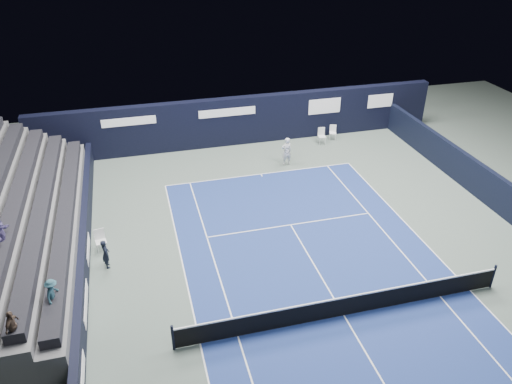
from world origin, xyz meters
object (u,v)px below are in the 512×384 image
at_px(tennis_player, 287,151).
at_px(folding_chair_back_b, 333,131).
at_px(line_judge_chair, 100,239).
at_px(folding_chair_back_a, 322,133).
at_px(tennis_net, 345,305).

bearing_deg(tennis_player, folding_chair_back_b, 34.28).
height_order(folding_chair_back_b, line_judge_chair, line_judge_chair).
xyz_separation_m(folding_chair_back_a, line_judge_chair, (-13.83, -8.48, -0.10)).
xyz_separation_m(folding_chair_back_a, tennis_player, (-3.18, -2.44, 0.17)).
bearing_deg(folding_chair_back_b, tennis_net, -92.17).
bearing_deg(folding_chair_back_b, line_judge_chair, -130.33).
bearing_deg(line_judge_chair, folding_chair_back_b, 21.25).
xyz_separation_m(line_judge_chair, tennis_net, (8.84, -6.69, -0.08)).
height_order(folding_chair_back_a, tennis_net, tennis_net).
distance_m(line_judge_chair, tennis_net, 11.09).
height_order(tennis_net, tennis_player, tennis_player).
distance_m(folding_chair_back_a, line_judge_chair, 16.23).
bearing_deg(folding_chair_back_a, tennis_net, -103.98).
xyz_separation_m(folding_chair_back_b, line_judge_chair, (-14.79, -8.86, 0.04)).
relative_size(folding_chair_back_a, tennis_net, 0.08).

